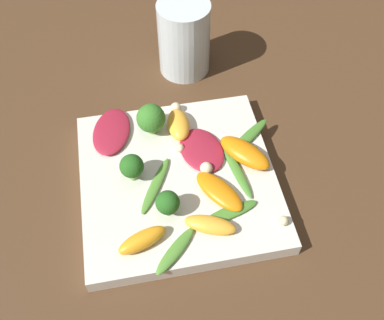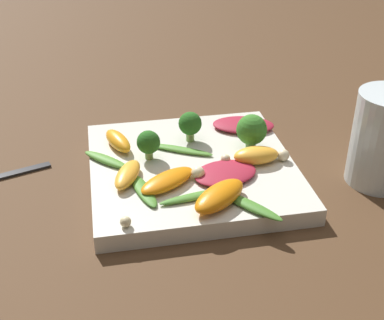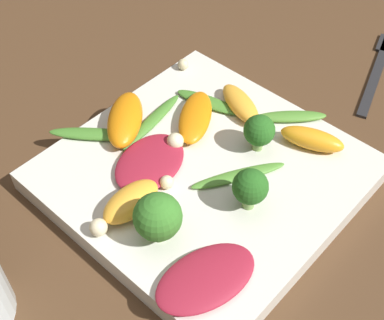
{
  "view_description": "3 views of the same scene",
  "coord_description": "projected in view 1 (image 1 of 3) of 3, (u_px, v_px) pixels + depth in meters",
  "views": [
    {
      "loc": [
        -0.33,
        0.04,
        0.51
      ],
      "look_at": [
        0.01,
        -0.02,
        0.04
      ],
      "focal_mm": 42.0,
      "sensor_mm": 36.0,
      "label": 1
    },
    {
      "loc": [
        -0.11,
        -0.57,
        0.37
      ],
      "look_at": [
        -0.0,
        -0.01,
        0.03
      ],
      "focal_mm": 50.0,
      "sensor_mm": 36.0,
      "label": 2
    },
    {
      "loc": [
        0.25,
        0.21,
        0.39
      ],
      "look_at": [
        0.01,
        -0.01,
        0.03
      ],
      "focal_mm": 50.0,
      "sensor_mm": 36.0,
      "label": 3
    }
  ],
  "objects": [
    {
      "name": "radicchio_leaf_1",
      "position": [
        112.0,
        131.0,
        0.63
      ],
      "size": [
        0.1,
        0.07,
        0.01
      ],
      "color": "maroon",
      "rests_on": "plate"
    },
    {
      "name": "plate",
      "position": [
        178.0,
        181.0,
        0.6
      ],
      "size": [
        0.25,
        0.25,
        0.02
      ],
      "color": "silver",
      "rests_on": "ground_plane"
    },
    {
      "name": "arugula_sprig_4",
      "position": [
        247.0,
        138.0,
        0.62
      ],
      "size": [
        0.07,
        0.08,
        0.01
      ],
      "color": "#47842D",
      "rests_on": "plate"
    },
    {
      "name": "arugula_sprig_2",
      "position": [
        156.0,
        185.0,
        0.58
      ],
      "size": [
        0.09,
        0.06,
        0.01
      ],
      "color": "#518E33",
      "rests_on": "plate"
    },
    {
      "name": "broccoli_floret_2",
      "position": [
        168.0,
        203.0,
        0.54
      ],
      "size": [
        0.03,
        0.03,
        0.04
      ],
      "color": "#7A9E51",
      "rests_on": "plate"
    },
    {
      "name": "arugula_sprig_1",
      "position": [
        175.0,
        251.0,
        0.52
      ],
      "size": [
        0.06,
        0.06,
        0.01
      ],
      "color": "#518E33",
      "rests_on": "plate"
    },
    {
      "name": "radicchio_leaf_0",
      "position": [
        202.0,
        150.0,
        0.61
      ],
      "size": [
        0.09,
        0.07,
        0.01
      ],
      "color": "maroon",
      "rests_on": "plate"
    },
    {
      "name": "ground_plane",
      "position": [
        178.0,
        185.0,
        0.61
      ],
      "size": [
        2.4,
        2.4,
        0.0
      ],
      "primitive_type": "plane",
      "color": "#4C331E"
    },
    {
      "name": "orange_segment_4",
      "position": [
        142.0,
        240.0,
        0.52
      ],
      "size": [
        0.04,
        0.07,
        0.02
      ],
      "color": "orange",
      "rests_on": "plate"
    },
    {
      "name": "orange_segment_0",
      "position": [
        245.0,
        153.0,
        0.6
      ],
      "size": [
        0.08,
        0.07,
        0.02
      ],
      "color": "orange",
      "rests_on": "plate"
    },
    {
      "name": "orange_segment_3",
      "position": [
        219.0,
        191.0,
        0.57
      ],
      "size": [
        0.08,
        0.07,
        0.02
      ],
      "color": "orange",
      "rests_on": "plate"
    },
    {
      "name": "macadamia_nut_1",
      "position": [
        180.0,
        148.0,
        0.61
      ],
      "size": [
        0.01,
        0.01,
        0.01
      ],
      "color": "beige",
      "rests_on": "plate"
    },
    {
      "name": "orange_segment_1",
      "position": [
        179.0,
        125.0,
        0.63
      ],
      "size": [
        0.06,
        0.03,
        0.02
      ],
      "color": "#FCAD33",
      "rests_on": "plate"
    },
    {
      "name": "arugula_sprig_3",
      "position": [
        230.0,
        212.0,
        0.55
      ],
      "size": [
        0.03,
        0.08,
        0.01
      ],
      "color": "#47842D",
      "rests_on": "plate"
    },
    {
      "name": "macadamia_nut_0",
      "position": [
        284.0,
        221.0,
        0.54
      ],
      "size": [
        0.01,
        0.01,
        0.01
      ],
      "color": "beige",
      "rests_on": "plate"
    },
    {
      "name": "broccoli_floret_1",
      "position": [
        151.0,
        119.0,
        0.62
      ],
      "size": [
        0.04,
        0.04,
        0.05
      ],
      "color": "#84AD5B",
      "rests_on": "plate"
    },
    {
      "name": "arugula_sprig_0",
      "position": [
        237.0,
        170.0,
        0.59
      ],
      "size": [
        0.09,
        0.03,
        0.01
      ],
      "color": "#47842D",
      "rests_on": "plate"
    },
    {
      "name": "broccoli_floret_0",
      "position": [
        132.0,
        167.0,
        0.57
      ],
      "size": [
        0.03,
        0.03,
        0.04
      ],
      "color": "#84AD5B",
      "rests_on": "plate"
    },
    {
      "name": "drinking_glass",
      "position": [
        184.0,
        38.0,
        0.7
      ],
      "size": [
        0.08,
        0.08,
        0.12
      ],
      "color": "silver",
      "rests_on": "ground_plane"
    },
    {
      "name": "orange_segment_2",
      "position": [
        210.0,
        225.0,
        0.54
      ],
      "size": [
        0.05,
        0.07,
        0.02
      ],
      "color": "#FCAD33",
      "rests_on": "plate"
    },
    {
      "name": "macadamia_nut_2",
      "position": [
        176.0,
        108.0,
        0.65
      ],
      "size": [
        0.02,
        0.02,
        0.02
      ],
      "color": "beige",
      "rests_on": "plate"
    },
    {
      "name": "macadamia_nut_3",
      "position": [
        207.0,
        170.0,
        0.59
      ],
      "size": [
        0.02,
        0.02,
        0.02
      ],
      "color": "beige",
      "rests_on": "plate"
    }
  ]
}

